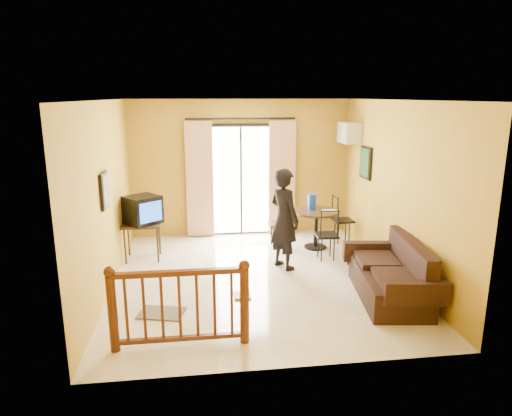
{
  "coord_description": "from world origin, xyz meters",
  "views": [
    {
      "loc": [
        -0.91,
        -6.79,
        2.86
      ],
      "look_at": [
        0.01,
        0.2,
        1.12
      ],
      "focal_mm": 32.0,
      "sensor_mm": 36.0,
      "label": 1
    }
  ],
  "objects": [
    {
      "name": "stair_balustrade",
      "position": [
        -1.15,
        -1.9,
        0.56
      ],
      "size": [
        1.63,
        0.13,
        1.04
      ],
      "color": "#471E0F",
      "rests_on": "ground"
    },
    {
      "name": "standing_person",
      "position": [
        0.52,
        0.44,
        0.86
      ],
      "size": [
        0.67,
        0.75,
        1.71
      ],
      "primitive_type": "imported",
      "rotation": [
        0.0,
        0.0,
        2.09
      ],
      "color": "black",
      "rests_on": "ground"
    },
    {
      "name": "air_conditioner",
      "position": [
        2.09,
        1.95,
        2.15
      ],
      "size": [
        0.31,
        0.6,
        0.4
      ],
      "color": "silver",
      "rests_on": "room_shell"
    },
    {
      "name": "tv_table",
      "position": [
        -1.9,
        1.18,
        0.59
      ],
      "size": [
        0.67,
        0.56,
        0.67
      ],
      "color": "black",
      "rests_on": "ground"
    },
    {
      "name": "bowl",
      "position": [
        1.85,
        0.2,
        0.39
      ],
      "size": [
        0.25,
        0.25,
        0.06
      ],
      "primitive_type": "imported",
      "rotation": [
        0.0,
        0.0,
        -0.42
      ],
      "color": "brown",
      "rests_on": "coffee_table"
    },
    {
      "name": "dining_table",
      "position": [
        1.33,
        1.38,
        0.58
      ],
      "size": [
        0.89,
        0.89,
        0.74
      ],
      "color": "black",
      "rests_on": "ground"
    },
    {
      "name": "ground",
      "position": [
        0.0,
        0.0,
        0.0
      ],
      "size": [
        5.0,
        5.0,
        0.0
      ],
      "primitive_type": "plane",
      "color": "beige",
      "rests_on": "ground"
    },
    {
      "name": "television",
      "position": [
        -1.87,
        1.18,
        0.91
      ],
      "size": [
        0.73,
        0.73,
        0.49
      ],
      "rotation": [
        0.0,
        0.0,
        0.69
      ],
      "color": "black",
      "rests_on": "tv_table"
    },
    {
      "name": "sofa",
      "position": [
        1.86,
        -0.96,
        0.32
      ],
      "size": [
        1.04,
        1.89,
        0.85
      ],
      "rotation": [
        0.0,
        0.0,
        -0.14
      ],
      "color": "black",
      "rests_on": "ground"
    },
    {
      "name": "water_jug",
      "position": [
        1.26,
        1.47,
        0.89
      ],
      "size": [
        0.16,
        0.16,
        0.3
      ],
      "primitive_type": "cylinder",
      "color": "#1337B4",
      "rests_on": "dining_table"
    },
    {
      "name": "botanical_print",
      "position": [
        2.22,
        1.3,
        1.65
      ],
      "size": [
        0.05,
        0.5,
        0.6
      ],
      "color": "black",
      "rests_on": "room_shell"
    },
    {
      "name": "sandals",
      "position": [
        -0.3,
        -0.65,
        0.01
      ],
      "size": [
        0.24,
        0.25,
        0.03
      ],
      "color": "brown",
      "rests_on": "ground"
    },
    {
      "name": "balcony_door",
      "position": [
        0.0,
        2.43,
        1.19
      ],
      "size": [
        2.25,
        0.14,
        2.46
      ],
      "color": "black",
      "rests_on": "ground"
    },
    {
      "name": "doormat",
      "position": [
        -1.44,
        -1.03,
        0.01
      ],
      "size": [
        0.68,
        0.54,
        0.02
      ],
      "primitive_type": "cube",
      "rotation": [
        0.0,
        0.0,
        -0.26
      ],
      "color": "#5A4F48",
      "rests_on": "ground"
    },
    {
      "name": "picture_left",
      "position": [
        -2.22,
        -0.2,
        1.55
      ],
      "size": [
        0.05,
        0.42,
        0.52
      ],
      "color": "black",
      "rests_on": "room_shell"
    },
    {
      "name": "dining_chairs",
      "position": [
        1.31,
        1.32,
        0.0
      ],
      "size": [
        1.73,
        1.34,
        0.95
      ],
      "color": "black",
      "rests_on": "ground"
    },
    {
      "name": "room_shell",
      "position": [
        0.0,
        0.0,
        1.7
      ],
      "size": [
        5.0,
        5.0,
        5.0
      ],
      "color": "white",
      "rests_on": "ground"
    },
    {
      "name": "coffee_table",
      "position": [
        1.85,
        0.07,
        0.24
      ],
      "size": [
        0.44,
        0.79,
        0.36
      ],
      "color": "black",
      "rests_on": "ground"
    },
    {
      "name": "serving_tray",
      "position": [
        1.56,
        1.28,
        0.75
      ],
      "size": [
        0.29,
        0.2,
        0.02
      ],
      "primitive_type": "cube",
      "rotation": [
        0.0,
        0.0,
        -0.09
      ],
      "color": "white",
      "rests_on": "dining_table"
    }
  ]
}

